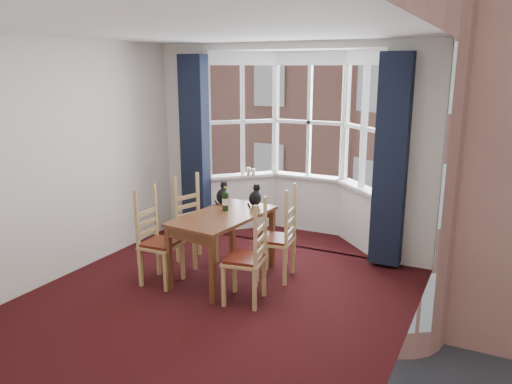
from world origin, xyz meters
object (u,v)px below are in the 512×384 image
Objects in this scene: wine_bottle at (225,200)px; cat_right at (255,197)px; chair_right_far at (283,241)px; cat_left at (223,195)px; candle_short at (253,172)px; dining_table at (223,223)px; chair_right_near at (252,261)px; chair_left_near at (154,244)px; chair_left_far at (192,226)px; candle_tall at (249,171)px.

cat_right is at bearing 60.31° from wine_bottle.
chair_right_far is 0.84m from wine_bottle.
cat_left is 1.39m from candle_short.
wine_bottle is at bearing 110.00° from dining_table.
chair_right_near is at bearing -45.19° from cat_left.
cat_right reaches higher than chair_left_near.
chair_right_far is (0.04, 0.72, 0.00)m from chair_right_near.
chair_right_near is 1.00× the size of chair_right_far.
dining_table is at bearing -106.70° from cat_right.
cat_right is (0.82, 0.98, 0.43)m from chair_left_near.
chair_left_far is 1.00× the size of chair_right_far.
dining_table is 4.93× the size of cat_left.
chair_right_far is 9.21× the size of candle_short.
dining_table is 1.52× the size of chair_left_far.
cat_right is (0.42, 0.09, -0.00)m from cat_left.
cat_left reaches higher than dining_table.
dining_table is 4.68× the size of wine_bottle.
cat_left is 2.40× the size of candle_tall.
chair_right_near is at bearing -92.82° from chair_right_far.
candle_short is (-1.16, 1.51, 0.45)m from chair_right_far.
cat_right is 1.45m from candle_short.
wine_bottle is (0.61, 0.61, 0.45)m from chair_left_near.
cat_right is at bearing 15.21° from chair_left_far.
wine_bottle is 1.72m from candle_short.
wine_bottle is 2.53× the size of candle_tall.
candle_short is at bearing 100.68° from cat_left.
cat_left is 0.43m from cat_right.
candle_tall is at bearing 129.63° from chair_right_far.
chair_right_near is 2.55m from candle_tall.
candle_tall is 1.18× the size of candle_short.
candle_short is (0.13, 1.50, 0.45)m from chair_left_far.
cat_left is 0.95× the size of wine_bottle.
cat_left is at bearing 125.32° from wine_bottle.
candle_tall is at bearing 118.38° from chair_right_near.
cat_left is at bearing 134.81° from chair_right_near.
chair_right_far is at bearing 11.50° from wine_bottle.
chair_right_near reaches higher than dining_table.
candle_tall is (-0.53, 1.62, 0.00)m from wine_bottle.
chair_left_near and chair_right_far have the same top height.
cat_left is at bearing -76.28° from candle_tall.
chair_left_near is at bearing -114.33° from cat_left.
chair_right_near is (0.60, -0.43, -0.21)m from dining_table.
candle_tall reaches higher than candle_short.
chair_left_far and chair_right_far have the same top height.
chair_right_near and chair_right_far have the same top height.
chair_left_near is 1.00× the size of chair_right_far.
candle_tall is at bearing 120.79° from cat_right.
cat_right is (-0.48, 0.23, 0.43)m from chair_right_far.
dining_table is 1.52× the size of chair_right_far.
candle_short is at bearing 116.67° from chair_right_near.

